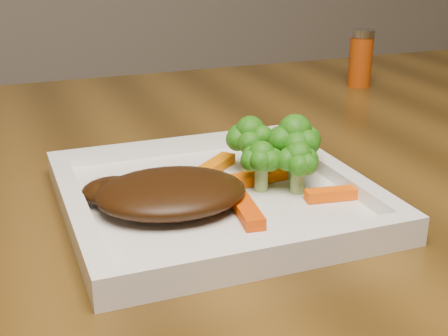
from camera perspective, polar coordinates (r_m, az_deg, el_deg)
name	(u,v)px	position (r m, az deg, el deg)	size (l,w,h in m)	color
plate	(214,200)	(0.58, -0.92, -2.99)	(0.27, 0.27, 0.01)	white
steak	(171,193)	(0.55, -4.88, -2.25)	(0.13, 0.10, 0.03)	#331B07
broccoli_0	(250,138)	(0.62, 2.39, 2.73)	(0.05, 0.05, 0.07)	#136911
broccoli_1	(294,147)	(0.61, 6.44, 1.92)	(0.06, 0.06, 0.06)	#246611
broccoli_2	(298,163)	(0.58, 6.79, 0.49)	(0.05, 0.05, 0.06)	#2E5C0F
broccoli_3	(262,159)	(0.58, 3.46, 0.80)	(0.05, 0.05, 0.06)	#106110
carrot_1	(332,194)	(0.57, 9.87, -2.37)	(0.05, 0.01, 0.01)	#FC5604
carrot_2	(246,210)	(0.53, 2.05, -3.89)	(0.06, 0.02, 0.01)	#DA4003
carrot_3	(284,160)	(0.65, 5.54, 0.74)	(0.05, 0.01, 0.01)	#F12703
carrot_4	(216,165)	(0.63, -0.76, 0.24)	(0.06, 0.02, 0.01)	orange
carrot_6	(254,178)	(0.60, 2.80, -0.90)	(0.06, 0.02, 0.01)	#EA5A03
spice_shaker	(361,58)	(1.05, 12.39, 9.79)	(0.04, 0.04, 0.09)	#A33A09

